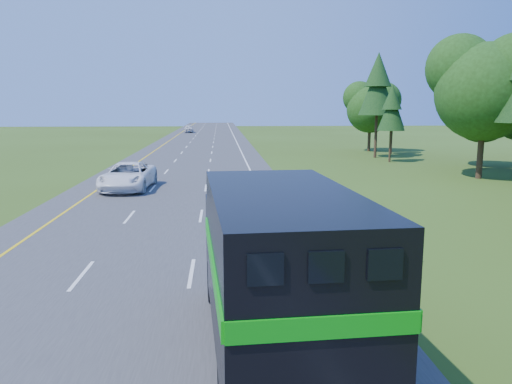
% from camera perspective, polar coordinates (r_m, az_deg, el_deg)
% --- Properties ---
extents(road, '(15.00, 260.00, 0.04)m').
position_cam_1_polar(road, '(46.81, -7.60, 2.79)').
color(road, '#38383A').
rests_on(road, ground).
extents(lane_markings, '(11.15, 260.00, 0.01)m').
position_cam_1_polar(lane_markings, '(46.80, -7.61, 2.82)').
color(lane_markings, yellow).
rests_on(lane_markings, road).
extents(horse_truck, '(3.29, 9.07, 3.95)m').
position_cam_1_polar(horse_truck, '(10.95, 2.26, -8.76)').
color(horse_truck, black).
rests_on(horse_truck, road).
extents(white_suv, '(3.33, 6.66, 1.81)m').
position_cam_1_polar(white_suv, '(35.12, -14.41, 1.78)').
color(white_suv, white).
rests_on(white_suv, road).
extents(far_car, '(2.30, 4.94, 1.64)m').
position_cam_1_polar(far_car, '(109.80, -7.69, 7.18)').
color(far_car, silver).
rests_on(far_car, road).
extents(delineator, '(0.09, 0.05, 1.15)m').
position_cam_1_polar(delineator, '(18.79, 17.09, -6.17)').
color(delineator, '#F3300C').
rests_on(delineator, ground).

